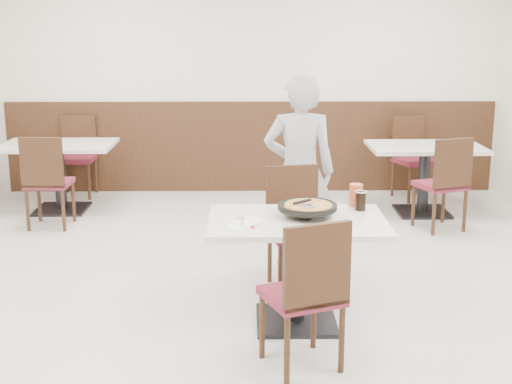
{
  "coord_description": "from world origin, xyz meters",
  "views": [
    {
      "loc": [
        -0.06,
        -5.08,
        2.07
      ],
      "look_at": [
        0.01,
        -0.3,
        0.9
      ],
      "focal_mm": 50.0,
      "sensor_mm": 36.0,
      "label": 1
    }
  ],
  "objects_px": {
    "chair_near": "(302,292)",
    "bg_chair_right_near": "(440,183)",
    "main_table": "(297,272)",
    "pizza": "(308,209)",
    "bg_chair_left_near": "(49,181)",
    "pizza_pan": "(307,211)",
    "bg_table_right": "(424,180)",
    "side_plate": "(246,222)",
    "red_cup": "(356,195)",
    "bg_table_left": "(60,177)",
    "cola_glass": "(361,201)",
    "chair_far": "(298,230)",
    "bg_chair_right_far": "(415,159)",
    "diner_person": "(299,172)",
    "bg_chair_left_far": "(76,157)"
  },
  "relations": [
    {
      "from": "diner_person",
      "to": "bg_chair_right_far",
      "type": "relative_size",
      "value": 1.73
    },
    {
      "from": "bg_chair_left_near",
      "to": "pizza_pan",
      "type": "bearing_deg",
      "value": -41.91
    },
    {
      "from": "red_cup",
      "to": "bg_chair_right_near",
      "type": "xyz_separation_m",
      "value": [
        1.14,
        1.92,
        -0.35
      ]
    },
    {
      "from": "bg_chair_left_near",
      "to": "chair_far",
      "type": "bearing_deg",
      "value": -33.97
    },
    {
      "from": "main_table",
      "to": "bg_chair_left_far",
      "type": "height_order",
      "value": "bg_chair_left_far"
    },
    {
      "from": "chair_near",
      "to": "bg_chair_right_near",
      "type": "distance_m",
      "value": 3.31
    },
    {
      "from": "bg_chair_right_near",
      "to": "bg_chair_right_far",
      "type": "relative_size",
      "value": 1.0
    },
    {
      "from": "chair_far",
      "to": "side_plate",
      "type": "bearing_deg",
      "value": 50.95
    },
    {
      "from": "cola_glass",
      "to": "bg_chair_left_near",
      "type": "height_order",
      "value": "bg_chair_left_near"
    },
    {
      "from": "side_plate",
      "to": "red_cup",
      "type": "xyz_separation_m",
      "value": [
        0.79,
        0.45,
        0.07
      ]
    },
    {
      "from": "bg_table_left",
      "to": "bg_chair_left_near",
      "type": "xyz_separation_m",
      "value": [
        0.05,
        -0.62,
        0.1
      ]
    },
    {
      "from": "bg_table_left",
      "to": "bg_chair_right_far",
      "type": "relative_size",
      "value": 1.26
    },
    {
      "from": "main_table",
      "to": "bg_chair_right_far",
      "type": "distance_m",
      "value": 3.88
    },
    {
      "from": "chair_far",
      "to": "pizza",
      "type": "xyz_separation_m",
      "value": [
        0.02,
        -0.61,
        0.34
      ]
    },
    {
      "from": "bg_table_right",
      "to": "bg_chair_right_far",
      "type": "relative_size",
      "value": 1.26
    },
    {
      "from": "bg_chair_left_far",
      "to": "bg_table_right",
      "type": "xyz_separation_m",
      "value": [
        3.94,
        -0.83,
        -0.1
      ]
    },
    {
      "from": "diner_person",
      "to": "bg_table_right",
      "type": "distance_m",
      "value": 2.27
    },
    {
      "from": "pizza_pan",
      "to": "bg_chair_left_far",
      "type": "height_order",
      "value": "bg_chair_left_far"
    },
    {
      "from": "pizza",
      "to": "bg_chair_left_far",
      "type": "relative_size",
      "value": 0.31
    },
    {
      "from": "bg_chair_left_near",
      "to": "bg_table_right",
      "type": "xyz_separation_m",
      "value": [
        3.91,
        0.45,
        -0.1
      ]
    },
    {
      "from": "chair_far",
      "to": "cola_glass",
      "type": "distance_m",
      "value": 0.68
    },
    {
      "from": "red_cup",
      "to": "main_table",
      "type": "bearing_deg",
      "value": -141.7
    },
    {
      "from": "red_cup",
      "to": "bg_table_left",
      "type": "relative_size",
      "value": 0.13
    },
    {
      "from": "red_cup",
      "to": "diner_person",
      "type": "distance_m",
      "value": 0.92
    },
    {
      "from": "chair_near",
      "to": "chair_far",
      "type": "height_order",
      "value": "same"
    },
    {
      "from": "pizza",
      "to": "pizza_pan",
      "type": "bearing_deg",
      "value": 108.43
    },
    {
      "from": "pizza_pan",
      "to": "bg_chair_left_near",
      "type": "bearing_deg",
      "value": 135.69
    },
    {
      "from": "cola_glass",
      "to": "bg_chair_left_near",
      "type": "xyz_separation_m",
      "value": [
        -2.8,
        2.19,
        -0.34
      ]
    },
    {
      "from": "bg_table_left",
      "to": "bg_table_right",
      "type": "height_order",
      "value": "same"
    },
    {
      "from": "bg_table_left",
      "to": "bg_chair_right_near",
      "type": "bearing_deg",
      "value": -10.82
    },
    {
      "from": "chair_near",
      "to": "bg_chair_right_far",
      "type": "xyz_separation_m",
      "value": [
        1.65,
        4.15,
        0.0
      ]
    },
    {
      "from": "bg_chair_right_near",
      "to": "bg_chair_left_far",
      "type": "bearing_deg",
      "value": 140.45
    },
    {
      "from": "main_table",
      "to": "chair_far",
      "type": "xyz_separation_m",
      "value": [
        0.05,
        0.66,
        0.1
      ]
    },
    {
      "from": "bg_table_right",
      "to": "bg_chair_right_near",
      "type": "height_order",
      "value": "bg_chair_right_near"
    },
    {
      "from": "red_cup",
      "to": "bg_chair_left_near",
      "type": "relative_size",
      "value": 0.17
    },
    {
      "from": "chair_far",
      "to": "diner_person",
      "type": "height_order",
      "value": "diner_person"
    },
    {
      "from": "cola_glass",
      "to": "bg_chair_left_near",
      "type": "bearing_deg",
      "value": 141.96
    },
    {
      "from": "pizza_pan",
      "to": "bg_chair_right_far",
      "type": "bearing_deg",
      "value": 65.73
    },
    {
      "from": "chair_near",
      "to": "bg_chair_right_far",
      "type": "height_order",
      "value": "same"
    },
    {
      "from": "main_table",
      "to": "pizza",
      "type": "relative_size",
      "value": 4.05
    },
    {
      "from": "cola_glass",
      "to": "bg_chair_right_near",
      "type": "bearing_deg",
      "value": 61.07
    },
    {
      "from": "chair_near",
      "to": "red_cup",
      "type": "bearing_deg",
      "value": 42.51
    },
    {
      "from": "bg_table_left",
      "to": "bg_chair_right_far",
      "type": "xyz_separation_m",
      "value": [
        4.02,
        0.49,
        0.1
      ]
    },
    {
      "from": "chair_near",
      "to": "bg_table_right",
      "type": "distance_m",
      "value": 3.84
    },
    {
      "from": "main_table",
      "to": "bg_table_right",
      "type": "height_order",
      "value": "same"
    },
    {
      "from": "bg_chair_right_near",
      "to": "bg_chair_left_near",
      "type": "bearing_deg",
      "value": 158.18
    },
    {
      "from": "chair_near",
      "to": "bg_chair_right_near",
      "type": "height_order",
      "value": "same"
    },
    {
      "from": "main_table",
      "to": "bg_chair_right_far",
      "type": "bearing_deg",
      "value": 65.16
    },
    {
      "from": "pizza",
      "to": "cola_glass",
      "type": "height_order",
      "value": "cola_glass"
    },
    {
      "from": "chair_far",
      "to": "bg_chair_left_near",
      "type": "distance_m",
      "value": 2.97
    }
  ]
}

